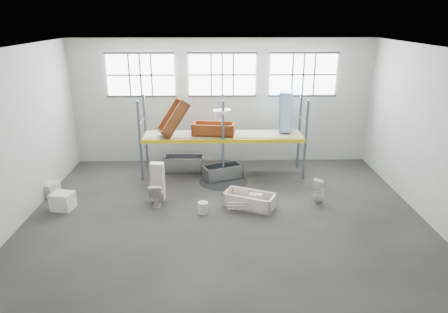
{
  "coord_description": "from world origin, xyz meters",
  "views": [
    {
      "loc": [
        -0.26,
        -11.12,
        5.83
      ],
      "look_at": [
        0.0,
        1.5,
        1.4
      ],
      "focal_mm": 32.48,
      "sensor_mm": 36.0,
      "label": 1
    }
  ],
  "objects_px": {
    "bathtub_beige": "(249,200)",
    "cistern_tall": "(158,182)",
    "toilet_beige": "(157,194)",
    "rust_tub_flat": "(214,129)",
    "carton_near": "(63,201)",
    "steel_tub_right": "(222,172)",
    "steel_tub_left": "(184,163)",
    "blue_tub_upright": "(286,112)",
    "toilet_white": "(319,191)",
    "bucket": "(203,208)"
  },
  "relations": [
    {
      "from": "toilet_white",
      "to": "steel_tub_left",
      "type": "height_order",
      "value": "toilet_white"
    },
    {
      "from": "steel_tub_right",
      "to": "steel_tub_left",
      "type": "bearing_deg",
      "value": 150.03
    },
    {
      "from": "bathtub_beige",
      "to": "steel_tub_right",
      "type": "distance_m",
      "value": 2.56
    },
    {
      "from": "rust_tub_flat",
      "to": "carton_near",
      "type": "bearing_deg",
      "value": -149.07
    },
    {
      "from": "cistern_tall",
      "to": "steel_tub_right",
      "type": "bearing_deg",
      "value": 49.68
    },
    {
      "from": "toilet_white",
      "to": "carton_near",
      "type": "xyz_separation_m",
      "value": [
        -8.19,
        -0.28,
        -0.14
      ]
    },
    {
      "from": "toilet_white",
      "to": "bucket",
      "type": "bearing_deg",
      "value": -58.3
    },
    {
      "from": "bathtub_beige",
      "to": "rust_tub_flat",
      "type": "height_order",
      "value": "rust_tub_flat"
    },
    {
      "from": "steel_tub_right",
      "to": "bucket",
      "type": "height_order",
      "value": "steel_tub_right"
    },
    {
      "from": "steel_tub_right",
      "to": "blue_tub_upright",
      "type": "bearing_deg",
      "value": 16.06
    },
    {
      "from": "bucket",
      "to": "bathtub_beige",
      "type": "bearing_deg",
      "value": 15.57
    },
    {
      "from": "toilet_white",
      "to": "carton_near",
      "type": "relative_size",
      "value": 1.3
    },
    {
      "from": "steel_tub_right",
      "to": "bucket",
      "type": "distance_m",
      "value": 2.91
    },
    {
      "from": "blue_tub_upright",
      "to": "bucket",
      "type": "distance_m",
      "value": 5.17
    },
    {
      "from": "steel_tub_right",
      "to": "blue_tub_upright",
      "type": "height_order",
      "value": "blue_tub_upright"
    },
    {
      "from": "blue_tub_upright",
      "to": "toilet_beige",
      "type": "bearing_deg",
      "value": -147.82
    },
    {
      "from": "bathtub_beige",
      "to": "bucket",
      "type": "xyz_separation_m",
      "value": [
        -1.47,
        -0.41,
        -0.05
      ]
    },
    {
      "from": "steel_tub_left",
      "to": "blue_tub_upright",
      "type": "height_order",
      "value": "blue_tub_upright"
    },
    {
      "from": "steel_tub_right",
      "to": "bucket",
      "type": "xyz_separation_m",
      "value": [
        -0.64,
        -2.83,
        -0.08
      ]
    },
    {
      "from": "toilet_beige",
      "to": "bucket",
      "type": "bearing_deg",
      "value": 157.17
    },
    {
      "from": "steel_tub_left",
      "to": "blue_tub_upright",
      "type": "xyz_separation_m",
      "value": [
        3.92,
        -0.17,
        2.1
      ]
    },
    {
      "from": "rust_tub_flat",
      "to": "blue_tub_upright",
      "type": "height_order",
      "value": "blue_tub_upright"
    },
    {
      "from": "bucket",
      "to": "steel_tub_right",
      "type": "bearing_deg",
      "value": 77.25
    },
    {
      "from": "toilet_white",
      "to": "steel_tub_right",
      "type": "xyz_separation_m",
      "value": [
        -3.11,
        2.18,
        -0.16
      ]
    },
    {
      "from": "cistern_tall",
      "to": "rust_tub_flat",
      "type": "height_order",
      "value": "rust_tub_flat"
    },
    {
      "from": "bathtub_beige",
      "to": "bucket",
      "type": "relative_size",
      "value": 4.34
    },
    {
      "from": "steel_tub_left",
      "to": "bucket",
      "type": "relative_size",
      "value": 4.33
    },
    {
      "from": "steel_tub_right",
      "to": "carton_near",
      "type": "height_order",
      "value": "carton_near"
    },
    {
      "from": "blue_tub_upright",
      "to": "bucket",
      "type": "xyz_separation_m",
      "value": [
        -3.06,
        -3.53,
        -2.21
      ]
    },
    {
      "from": "steel_tub_left",
      "to": "carton_near",
      "type": "xyz_separation_m",
      "value": [
        -3.57,
        -3.32,
        -0.02
      ]
    },
    {
      "from": "cistern_tall",
      "to": "steel_tub_right",
      "type": "xyz_separation_m",
      "value": [
        2.15,
        1.86,
        -0.39
      ]
    },
    {
      "from": "toilet_white",
      "to": "steel_tub_left",
      "type": "xyz_separation_m",
      "value": [
        -4.62,
        3.04,
        -0.13
      ]
    },
    {
      "from": "bathtub_beige",
      "to": "steel_tub_left",
      "type": "xyz_separation_m",
      "value": [
        -2.34,
        3.29,
        0.06
      ]
    },
    {
      "from": "toilet_white",
      "to": "bucket",
      "type": "height_order",
      "value": "toilet_white"
    },
    {
      "from": "toilet_beige",
      "to": "blue_tub_upright",
      "type": "xyz_separation_m",
      "value": [
        4.57,
        2.87,
        2.02
      ]
    },
    {
      "from": "toilet_beige",
      "to": "blue_tub_upright",
      "type": "relative_size",
      "value": 0.5
    },
    {
      "from": "steel_tub_right",
      "to": "bucket",
      "type": "relative_size",
      "value": 3.88
    },
    {
      "from": "steel_tub_right",
      "to": "toilet_beige",
      "type": "bearing_deg",
      "value": -134.64
    },
    {
      "from": "toilet_beige",
      "to": "bathtub_beige",
      "type": "bearing_deg",
      "value": 175.97
    },
    {
      "from": "toilet_beige",
      "to": "toilet_white",
      "type": "height_order",
      "value": "toilet_white"
    },
    {
      "from": "rust_tub_flat",
      "to": "carton_near",
      "type": "xyz_separation_m",
      "value": [
        -4.76,
        -2.85,
        -1.55
      ]
    },
    {
      "from": "cistern_tall",
      "to": "steel_tub_left",
      "type": "relative_size",
      "value": 0.83
    },
    {
      "from": "toilet_beige",
      "to": "steel_tub_right",
      "type": "height_order",
      "value": "toilet_beige"
    },
    {
      "from": "toilet_beige",
      "to": "bucket",
      "type": "height_order",
      "value": "toilet_beige"
    },
    {
      "from": "rust_tub_flat",
      "to": "toilet_white",
      "type": "bearing_deg",
      "value": -36.88
    },
    {
      "from": "rust_tub_flat",
      "to": "carton_near",
      "type": "relative_size",
      "value": 2.41
    },
    {
      "from": "bathtub_beige",
      "to": "cistern_tall",
      "type": "bearing_deg",
      "value": -166.06
    },
    {
      "from": "bathtub_beige",
      "to": "steel_tub_right",
      "type": "bearing_deg",
      "value": 133.63
    },
    {
      "from": "bathtub_beige",
      "to": "toilet_beige",
      "type": "height_order",
      "value": "toilet_beige"
    },
    {
      "from": "blue_tub_upright",
      "to": "bucket",
      "type": "bearing_deg",
      "value": -130.91
    }
  ]
}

